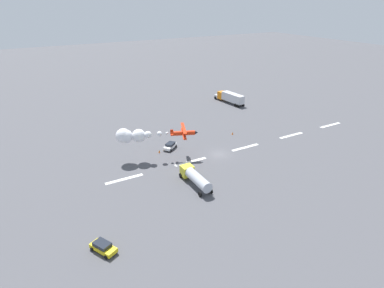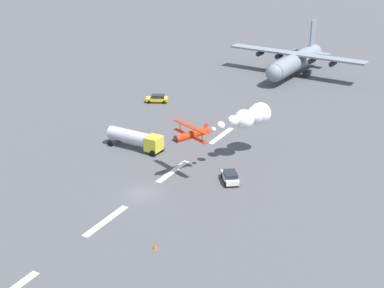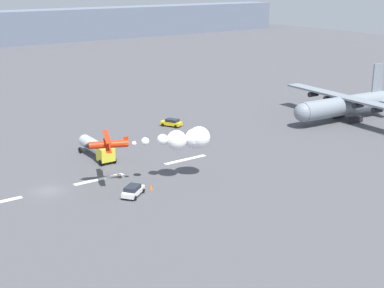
# 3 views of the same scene
# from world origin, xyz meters

# --- Properties ---
(ground_plane) EXTENTS (440.00, 440.00, 0.00)m
(ground_plane) POSITION_xyz_m (0.00, 0.00, 0.00)
(ground_plane) COLOR #4C4C51
(ground_plane) RESTS_ON ground
(runway_stripe_3) EXTENTS (8.00, 0.90, 0.01)m
(runway_stripe_3) POSITION_xyz_m (7.84, 0.00, 0.01)
(runway_stripe_3) COLOR white
(runway_stripe_3) RESTS_ON ground
(runway_stripe_4) EXTENTS (8.00, 0.90, 0.01)m
(runway_stripe_4) POSITION_xyz_m (23.52, 0.00, 0.01)
(runway_stripe_4) COLOR white
(runway_stripe_4) RESTS_ON ground
(cargo_transport_plane) EXTENTS (24.49, 32.01, 11.19)m
(cargo_transport_plane) POSITION_xyz_m (63.78, 1.73, 3.38)
(cargo_transport_plane) COLOR gray
(cargo_transport_plane) RESTS_ON ground
(stunt_biplane_red) EXTENTS (17.32, 10.03, 3.35)m
(stunt_biplane_red) POSITION_xyz_m (18.12, -6.86, 6.08)
(stunt_biplane_red) COLOR red
(fuel_tanker_truck) EXTENTS (2.92, 9.42, 2.90)m
(fuel_tanker_truck) POSITION_xyz_m (12.06, 9.31, 1.75)
(fuel_tanker_truck) COLOR yellow
(fuel_tanker_truck) RESTS_ON ground
(followme_car_yellow) EXTENTS (4.29, 3.82, 1.52)m
(followme_car_yellow) POSITION_xyz_m (8.74, -8.59, 0.81)
(followme_car_yellow) COLOR white
(followme_car_yellow) RESTS_ON ground
(airport_staff_sedan) EXTENTS (3.48, 4.55, 1.52)m
(airport_staff_sedan) POSITION_xyz_m (33.19, 18.69, 0.81)
(airport_staff_sedan) COLOR yellow
(airport_staff_sedan) RESTS_ON ground
(traffic_cone_far) EXTENTS (0.44, 0.44, 0.75)m
(traffic_cone_far) POSITION_xyz_m (12.04, -7.84, 0.38)
(traffic_cone_far) COLOR orange
(traffic_cone_far) RESTS_ON ground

